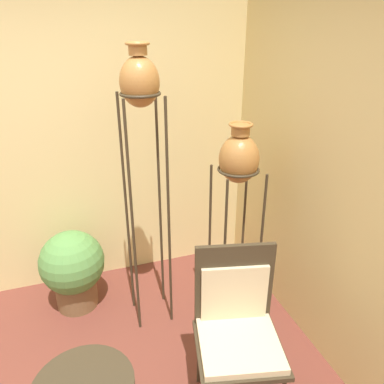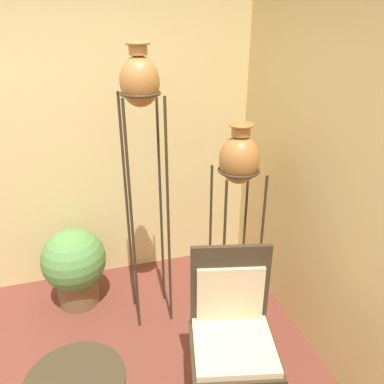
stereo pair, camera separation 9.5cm
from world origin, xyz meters
TOP-DOWN VIEW (x-y plane):
  - wall_back at (0.00, 1.81)m, footprint 7.57×0.06m
  - vase_stand_tall at (0.71, 1.08)m, footprint 0.28×0.28m
  - vase_stand_medium at (1.36, 0.93)m, footprint 0.32×0.32m
  - chair at (1.04, 0.18)m, footprint 0.59×0.57m
  - potted_plant at (0.13, 1.39)m, footprint 0.52×0.52m

SIDE VIEW (x-z plane):
  - potted_plant at x=0.13m, z-range 0.03..0.72m
  - chair at x=1.04m, z-range 0.08..1.13m
  - vase_stand_medium at x=1.36m, z-range 0.50..2.10m
  - wall_back at x=0.00m, z-range 0.00..2.70m
  - vase_stand_tall at x=0.71m, z-range 0.72..2.82m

